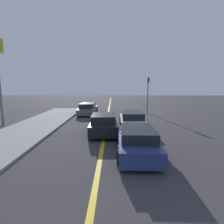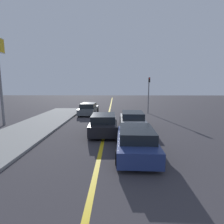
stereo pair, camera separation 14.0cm
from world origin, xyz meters
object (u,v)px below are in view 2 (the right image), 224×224
object	(u,v)px
car_far_distant	(132,120)
car_near_right_lane	(136,141)
car_ahead_center	(104,124)
car_parked_left_lot	(89,109)
traffic_light	(149,92)

from	to	relation	value
car_far_distant	car_near_right_lane	bearing A→B (deg)	-92.26
car_ahead_center	car_parked_left_lot	bearing A→B (deg)	104.29
car_ahead_center	car_parked_left_lot	distance (m)	8.21
traffic_light	car_far_distant	bearing A→B (deg)	-109.92
car_parked_left_lot	traffic_light	bearing A→B (deg)	9.01
car_ahead_center	car_far_distant	xyz separation A→B (m)	(2.13, 1.69, -0.04)
car_near_right_lane	car_parked_left_lot	size ratio (longest dim) A/B	1.02
car_ahead_center	car_parked_left_lot	world-z (taller)	car_ahead_center
car_far_distant	car_parked_left_lot	xyz separation A→B (m)	(-4.35, 6.22, 0.02)
car_far_distant	car_parked_left_lot	size ratio (longest dim) A/B	0.96
car_far_distant	car_ahead_center	bearing A→B (deg)	-140.14
car_ahead_center	traffic_light	world-z (taller)	traffic_light
car_ahead_center	traffic_light	size ratio (longest dim) A/B	0.96
car_parked_left_lot	traffic_light	distance (m)	7.24
car_far_distant	traffic_light	size ratio (longest dim) A/B	1.01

